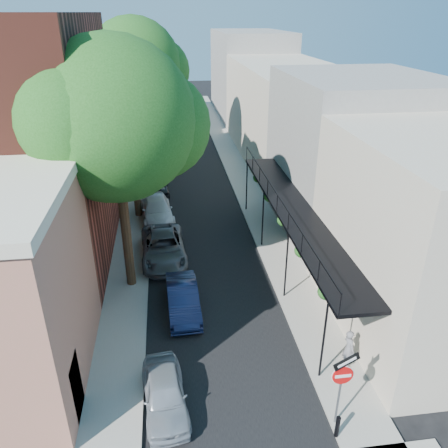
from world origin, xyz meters
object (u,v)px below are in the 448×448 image
object	(u,v)px
parked_car_a	(165,393)
pedestrian	(349,349)
parked_car_e	(158,185)
parked_car_f	(168,158)
oak_mid	(135,106)
bollard	(337,427)
parked_car_d	(157,209)
oak_near	(125,122)
parked_car_c	(164,247)
sign_post	(342,378)
parked_car_g	(164,144)
parked_car_b	(183,299)
oak_far	(141,67)

from	to	relation	value
parked_car_a	pedestrian	bearing A→B (deg)	2.42
parked_car_e	parked_car_f	bearing A→B (deg)	79.76
oak_mid	parked_car_f	size ratio (longest dim) A/B	2.71
bollard	parked_car_f	size ratio (longest dim) A/B	0.21
parked_car_d	parked_car_e	distance (m)	4.54
oak_near	parked_car_c	xyz separation A→B (m)	(1.16, 2.08, -7.19)
parked_car_a	parked_car_f	xyz separation A→B (m)	(0.51, 25.95, 0.02)
bollard	parked_car_c	world-z (taller)	parked_car_c
sign_post	parked_car_g	bearing A→B (deg)	99.12
sign_post	parked_car_b	xyz separation A→B (m)	(-4.56, 6.66, -1.40)
bollard	pedestrian	distance (m)	3.23
sign_post	parked_car_e	xyz separation A→B (m)	(-5.71, 21.03, -1.38)
parked_car_b	pedestrian	world-z (taller)	pedestrian
bollard	parked_car_e	size ratio (longest dim) A/B	0.21
parked_car_d	oak_mid	bearing A→B (deg)	130.42
oak_far	parked_car_b	bearing A→B (deg)	-84.32
parked_car_c	parked_car_f	size ratio (longest dim) A/B	1.32
oak_far	pedestrian	bearing A→B (deg)	-71.89
parked_car_f	parked_car_d	bearing A→B (deg)	-99.97
parked_car_b	parked_car_d	bearing A→B (deg)	94.70
oak_near	parked_car_f	size ratio (longest dim) A/B	3.03
oak_near	oak_far	bearing A→B (deg)	89.96
parked_car_f	pedestrian	bearing A→B (deg)	-81.57
oak_far	parked_car_g	xyz separation A→B (m)	(1.33, 6.01, -7.70)
parked_car_c	parked_car_d	size ratio (longest dim) A/B	1.07
parked_car_a	oak_far	bearing A→B (deg)	87.16
parked_car_a	parked_car_d	world-z (taller)	parked_car_d
parked_car_a	parked_car_b	bearing A→B (deg)	75.27
oak_far	parked_car_c	world-z (taller)	oak_far
parked_car_a	parked_car_f	world-z (taller)	parked_car_f
parked_car_d	parked_car_c	bearing A→B (deg)	-92.08
bollard	parked_car_g	distance (m)	33.16
parked_car_c	parked_car_e	world-z (taller)	parked_car_c
oak_far	parked_car_f	distance (m)	7.88
oak_near	parked_car_d	distance (m)	10.22
parked_car_e	bollard	bearing A→B (deg)	-78.54
parked_car_e	parked_car_g	xyz separation A→B (m)	(0.53, 11.27, -0.09)
oak_far	oak_mid	bearing A→B (deg)	-90.41
parked_car_e	parked_car_c	bearing A→B (deg)	-90.97
pedestrian	parked_car_a	bearing A→B (deg)	89.44
parked_car_d	sign_post	bearing A→B (deg)	-77.23
oak_mid	parked_car_f	world-z (taller)	oak_mid
oak_mid	oak_far	world-z (taller)	oak_far
sign_post	parked_car_e	world-z (taller)	sign_post
bollard	parked_car_f	xyz separation A→B (m)	(-4.74, 27.89, 0.10)
oak_far	parked_car_a	size ratio (longest dim) A/B	3.40
parked_car_b	parked_car_d	xyz separation A→B (m)	(-1.20, 9.83, 0.04)
oak_far	parked_car_a	distance (m)	26.01
oak_near	parked_car_a	distance (m)	10.75
parked_car_c	parked_car_f	xyz separation A→B (m)	(0.46, 16.04, -0.07)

